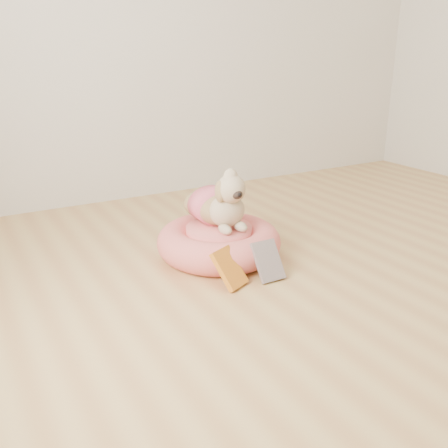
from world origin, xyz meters
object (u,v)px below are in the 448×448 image
book_yellow (229,268)px  pet_bed (219,242)px  book_white (268,261)px  dog (219,194)px

book_yellow → pet_bed: bearing=43.8°
pet_bed → book_yellow: book_yellow is taller
pet_bed → book_white: bearing=-77.9°
pet_bed → book_white: size_ratio=3.26×
pet_bed → book_yellow: 0.33m
book_yellow → dog: bearing=43.1°
book_yellow → book_white: 0.19m
dog → book_yellow: dog is taller
dog → book_white: size_ratio=2.25×
dog → book_white: dog is taller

